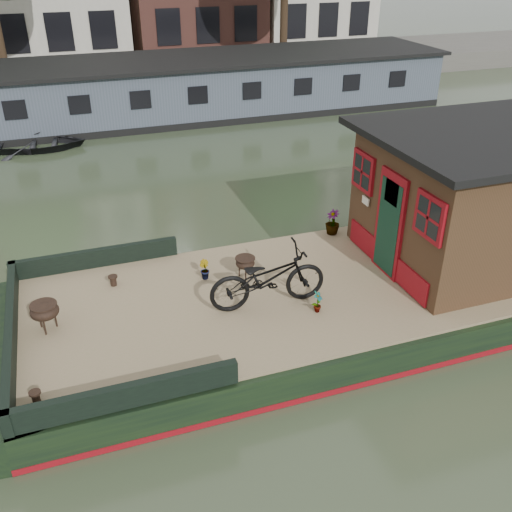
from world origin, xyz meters
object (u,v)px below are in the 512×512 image
object	(u,v)px
cabin	(477,196)
bicycle	(268,278)
brazier_front	(46,317)
dinghy	(38,140)
potted_plant_a	(318,302)
brazier_rear	(245,268)

from	to	relation	value
cabin	bicycle	bearing A→B (deg)	-175.82
brazier_front	dinghy	size ratio (longest dim) A/B	0.16
brazier_front	bicycle	bearing A→B (deg)	-7.82
bicycle	cabin	bearing A→B (deg)	-83.38
brazier_front	cabin	bearing A→B (deg)	-1.30
potted_plant_a	dinghy	xyz separation A→B (m)	(-4.20, 12.28, -0.54)
cabin	brazier_rear	distance (m)	4.39
cabin	dinghy	size ratio (longest dim) A/B	1.36
bicycle	brazier_rear	size ratio (longest dim) A/B	4.77
cabin	dinghy	world-z (taller)	cabin
cabin	potted_plant_a	world-z (taller)	cabin
brazier_rear	potted_plant_a	bearing A→B (deg)	-61.57
cabin	brazier_rear	world-z (taller)	cabin
potted_plant_a	brazier_rear	distance (m)	1.60
brazier_front	brazier_rear	bearing A→B (deg)	7.68
cabin	bicycle	world-z (taller)	cabin
brazier_rear	brazier_front	bearing A→B (deg)	-172.32
cabin	brazier_rear	size ratio (longest dim) A/B	9.82
potted_plant_a	brazier_front	world-z (taller)	brazier_front
cabin	potted_plant_a	size ratio (longest dim) A/B	10.35
brazier_front	dinghy	world-z (taller)	brazier_front
bicycle	brazier_rear	xyz separation A→B (m)	(-0.08, 0.93, -0.31)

